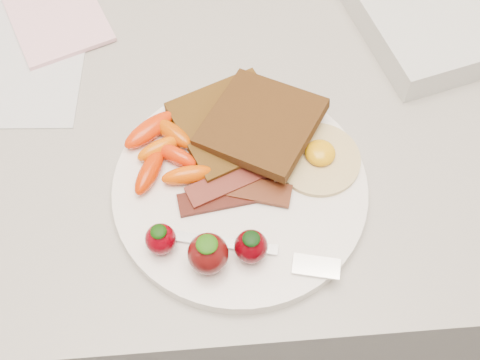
{
  "coord_description": "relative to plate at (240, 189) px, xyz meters",
  "views": [
    {
      "loc": [
        -0.02,
        1.26,
        1.47
      ],
      "look_at": [
        0.0,
        1.56,
        0.93
      ],
      "focal_mm": 45.0,
      "sensor_mm": 36.0,
      "label": 1
    }
  ],
  "objects": [
    {
      "name": "toast_upper",
      "position": [
        0.03,
        0.06,
        0.03
      ],
      "size": [
        0.15,
        0.15,
        0.03
      ],
      "primitive_type": "cube",
      "rotation": [
        0.0,
        -0.1,
        -0.57
      ],
      "color": "black",
      "rests_on": "toast_lower"
    },
    {
      "name": "counter",
      "position": [
        -0.0,
        0.14,
        -0.46
      ],
      "size": [
        2.0,
        0.6,
        0.9
      ],
      "primitive_type": "cube",
      "color": "gray",
      "rests_on": "ground"
    },
    {
      "name": "bacon_strips",
      "position": [
        -0.01,
        -0.01,
        0.01
      ],
      "size": [
        0.12,
        0.07,
        0.01
      ],
      "color": "black",
      "rests_on": "plate"
    },
    {
      "name": "strawberries",
      "position": [
        -0.04,
        -0.08,
        0.03
      ],
      "size": [
        0.12,
        0.06,
        0.05
      ],
      "color": "#690009",
      "rests_on": "plate"
    },
    {
      "name": "baby_carrots",
      "position": [
        -0.08,
        0.04,
        0.02
      ],
      "size": [
        0.1,
        0.11,
        0.02
      ],
      "color": "#E65C00",
      "rests_on": "plate"
    },
    {
      "name": "notepad",
      "position": [
        -0.22,
        0.28,
        -0.0
      ],
      "size": [
        0.16,
        0.19,
        0.01
      ],
      "primitive_type": "cube",
      "rotation": [
        0.0,
        0.0,
        0.38
      ],
      "color": "#FCB8C4",
      "rests_on": "paper_sheet"
    },
    {
      "name": "fried_egg",
      "position": [
        0.09,
        0.02,
        0.01
      ],
      "size": [
        0.11,
        0.11,
        0.02
      ],
      "color": "beige",
      "rests_on": "plate"
    },
    {
      "name": "toast_lower",
      "position": [
        -0.0,
        0.07,
        0.02
      ],
      "size": [
        0.15,
        0.15,
        0.01
      ],
      "primitive_type": "cube",
      "rotation": [
        0.0,
        0.0,
        0.4
      ],
      "color": "#331E0A",
      "rests_on": "plate"
    },
    {
      "name": "fork",
      "position": [
        0.02,
        -0.08,
        0.01
      ],
      "size": [
        0.17,
        0.07,
        0.0
      ],
      "color": "silver",
      "rests_on": "plate"
    },
    {
      "name": "paper_sheet",
      "position": [
        -0.27,
        0.23,
        -0.01
      ],
      "size": [
        0.2,
        0.26,
        0.0
      ],
      "primitive_type": "cube",
      "rotation": [
        0.0,
        0.0,
        -0.07
      ],
      "color": "silver",
      "rests_on": "counter"
    },
    {
      "name": "plate",
      "position": [
        0.0,
        0.0,
        0.0
      ],
      "size": [
        0.27,
        0.27,
        0.02
      ],
      "primitive_type": "cylinder",
      "color": "white",
      "rests_on": "counter"
    }
  ]
}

